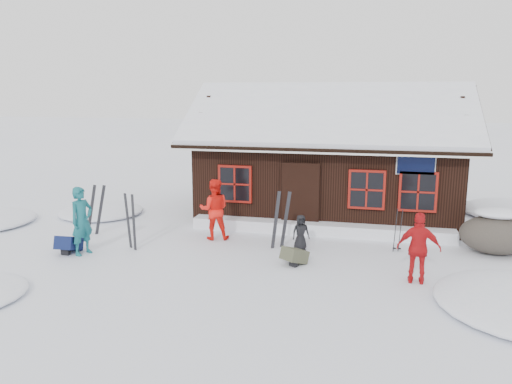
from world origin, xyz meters
TOP-DOWN VIEW (x-y plane):
  - ground at (0.00, 0.00)m, footprint 120.00×120.00m
  - mountain_hut at (1.50, 4.98)m, footprint 8.90×6.09m
  - snow_drift at (1.50, 2.25)m, footprint 7.60×0.60m
  - snow_mounds at (1.65, 1.86)m, footprint 20.60×13.20m
  - skier_teal at (-4.20, -0.95)m, footprint 0.61×0.74m
  - skier_orange_left at (-1.34, 1.09)m, footprint 0.98×0.85m
  - skier_orange_right at (3.97, -1.07)m, footprint 0.95×0.45m
  - skier_crouched at (1.17, 0.66)m, footprint 0.54×0.47m
  - boulder at (6.10, 1.50)m, footprint 1.81×1.36m
  - ski_pair_left at (-4.81, 0.71)m, footprint 0.55×0.36m
  - ski_pair_mid at (-3.21, -0.26)m, footprint 0.39×0.22m
  - ski_pair_right at (0.62, 0.72)m, footprint 0.52×0.23m
  - ski_poles at (3.64, 1.09)m, footprint 0.21×0.10m
  - backpack_blue at (-4.62, -0.96)m, footprint 0.51×0.66m
  - backpack_olive at (1.19, -0.51)m, footprint 0.68×0.72m

SIDE VIEW (x-z plane):
  - ground at x=0.00m, z-range 0.00..0.00m
  - snow_mounds at x=1.65m, z-range -0.24..0.24m
  - backpack_olive at x=1.19m, z-range 0.00..0.31m
  - backpack_blue at x=-4.62m, z-range 0.00..0.34m
  - snow_drift at x=1.50m, z-range 0.00..0.35m
  - skier_crouched at x=1.17m, z-range 0.00..0.94m
  - boulder at x=6.10m, z-range 0.01..1.07m
  - ski_poles at x=3.64m, z-range -0.04..1.14m
  - ski_pair_mid at x=-3.21m, z-range -0.05..1.48m
  - ski_pair_left at x=-4.81m, z-range -0.04..1.48m
  - ski_pair_right at x=0.62m, z-range -0.05..1.54m
  - skier_orange_right at x=3.97m, z-range 0.00..1.58m
  - skier_orange_left at x=-1.34m, z-range 0.00..1.71m
  - skier_teal at x=-4.20m, z-range 0.00..1.76m
  - mountain_hut at x=1.50m, z-range -0.63..3.79m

